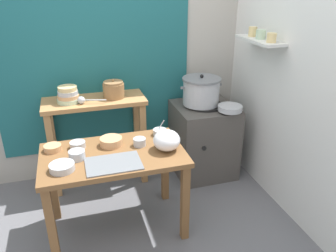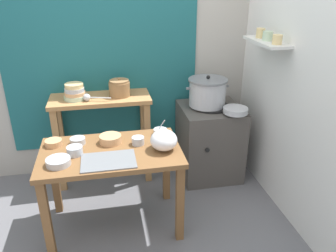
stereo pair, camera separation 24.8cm
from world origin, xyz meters
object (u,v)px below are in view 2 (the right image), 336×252
Objects in this scene: plastic_bag at (164,140)px; prep_bowl_0 at (58,161)px; serving_tray at (109,161)px; prep_bowl_1 at (138,140)px; clay_pot at (119,88)px; ladle at (88,97)px; steamer_pot at (207,92)px; prep_bowl_4 at (160,131)px; prep_table at (111,163)px; wide_pan at (235,110)px; prep_bowl_3 at (75,150)px; prep_bowl_6 at (54,142)px; back_shelf_table at (102,118)px; prep_bowl_2 at (78,141)px; stove_block at (209,141)px; bowl_stack_enamel at (75,92)px; prep_bowl_5 at (110,139)px.

plastic_bag is 0.80m from prep_bowl_0.
plastic_bag is 1.24× the size of prep_bowl_0.
serving_tray is 0.34m from prep_bowl_1.
clay_pot is 0.90m from plastic_bag.
steamer_pot is at bearing -0.90° from ladle.
prep_bowl_1 is 0.77× the size of prep_bowl_4.
wide_pan is (1.19, 0.41, 0.20)m from prep_table.
plastic_bag reaches higher than prep_bowl_3.
prep_bowl_4 is (0.30, -0.57, -0.23)m from clay_pot.
plastic_bag is 0.69m from prep_bowl_3.
prep_bowl_3 is 0.26m from prep_bowl_6.
steamer_pot is 1.60m from prep_bowl_0.
plastic_bag is 1.66× the size of prep_bowl_4.
prep_bowl_2 is (-0.20, -0.61, 0.07)m from back_shelf_table.
ladle is 0.95m from plastic_bag.
stove_block is 1.08m from clay_pot.
serving_tray is (-1.01, -0.83, -0.19)m from steamer_pot.
prep_table is at bearing 21.52° from prep_bowl_0.
stove_block is at bearing 125.64° from wide_pan.
clay_pot is 1.53× the size of prep_bowl_4.
bowl_stack_enamel reaches higher than prep_bowl_1.
steamer_pot is (0.99, 0.66, 0.31)m from prep_table.
prep_bowl_0 is at bearing -158.48° from prep_table.
bowl_stack_enamel is 0.93m from prep_bowl_4.
stove_block reaches higher than prep_table.
ladle is (-0.11, -0.09, 0.26)m from back_shelf_table.
clay_pot is at bearing 78.64° from prep_bowl_5.
prep_bowl_1 is (0.28, -0.71, 0.08)m from back_shelf_table.
prep_bowl_6 is at bearing -171.72° from wide_pan.
prep_table is 4.68× the size of wide_pan.
prep_bowl_1 is at bearing 8.98° from prep_bowl_3.
prep_table is 6.15× the size of prep_bowl_5.
prep_bowl_5 reaches higher than stove_block.
plastic_bag is at bearing 13.49° from serving_tray.
wide_pan reaches higher than prep_table.
wide_pan is (0.78, 0.48, 0.00)m from plastic_bag.
ladle is at bearing -33.11° from bowl_stack_enamel.
prep_table is 2.55× the size of steamer_pot.
wide_pan reaches higher than prep_bowl_3.
bowl_stack_enamel is at bearing -177.97° from clay_pot.
clay_pot is 0.79× the size of ladle.
prep_bowl_0 reaches higher than serving_tray.
wide_pan is (1.25, -0.36, 0.13)m from back_shelf_table.
stove_block is 6.40× the size of prep_bowl_3.
prep_bowl_3 is (0.02, -0.77, -0.21)m from bowl_stack_enamel.
steamer_pot is 1.16m from ladle.
prep_bowl_0 is 0.17m from prep_bowl_3.
back_shelf_table is 9.50× the size of prep_bowl_1.
prep_bowl_2 is 0.18m from prep_bowl_3.
back_shelf_table is 4.39× the size of plastic_bag.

